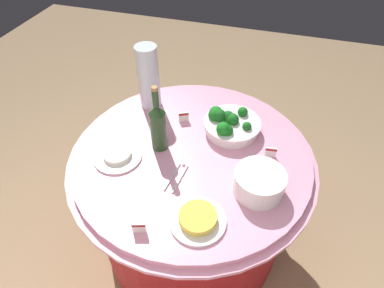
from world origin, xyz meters
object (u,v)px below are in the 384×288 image
Objects in this scene: food_plate_rice at (118,155)px; label_placard_mid at (139,227)px; label_placard_front at (271,152)px; label_placard_rear at (184,116)px; wine_bottle at (158,126)px; food_plate_fried_egg at (198,219)px; serving_tongs at (177,176)px; plate_stack at (259,182)px; decorative_fruit_vase at (149,81)px; broccoli_bowl at (230,124)px.

label_placard_mid reaches higher than food_plate_rice.
label_placard_front is 1.00× the size of label_placard_rear.
label_placard_front and label_placard_mid have the same top height.
label_placard_front is at bearing 164.33° from label_placard_rear.
label_placard_front is (-0.50, -0.08, -0.10)m from wine_bottle.
food_plate_rice is at bearing -26.53° from food_plate_fried_egg.
food_plate_fried_egg is 4.00× the size of label_placard_front.
wine_bottle is at bearing -48.64° from serving_tongs.
plate_stack is 0.35m from serving_tongs.
decorative_fruit_vase is at bearing -71.35° from label_placard_mid.
label_placard_rear is (-0.21, 0.08, -0.12)m from decorative_fruit_vase.
plate_stack reaches higher than label_placard_mid.
wine_bottle is at bearing 9.42° from label_placard_front.
food_plate_fried_egg is 4.00× the size of label_placard_mid.
label_placard_mid is (-0.25, 0.74, -0.12)m from decorative_fruit_vase.
decorative_fruit_vase is 0.71m from label_placard_front.
label_placard_mid is (-0.25, 0.33, 0.02)m from food_plate_rice.
decorative_fruit_vase is (0.64, -0.42, 0.10)m from plate_stack.
plate_stack is at bearing 146.71° from decorative_fruit_vase.
food_plate_rice is (0.64, -0.01, -0.04)m from plate_stack.
label_placard_front is 0.67m from label_placard_mid.
decorative_fruit_vase is at bearing -55.06° from food_plate_fried_egg.
food_plate_rice is at bearing -52.71° from label_placard_mid.
label_placard_mid is at bearing 108.65° from decorative_fruit_vase.
broccoli_bowl is 1.33× the size of plate_stack.
wine_bottle is at bearing 34.68° from broccoli_bowl.
wine_bottle is 0.23m from food_plate_rice.
broccoli_bowl is 0.83× the size of wine_bottle.
decorative_fruit_vase is 6.18× the size of label_placard_rear.
broccoli_bowl is at bearing -107.30° from label_placard_mid.
label_placard_front is 0.47m from label_placard_rear.
label_placard_front is at bearing -170.58° from wine_bottle.
food_plate_fried_egg is at bearing 129.66° from wine_bottle.
label_placard_front reaches higher than serving_tongs.
label_placard_mid is 0.66m from label_placard_rear.
food_plate_fried_egg is 4.00× the size of label_placard_rear.
wine_bottle is (0.48, -0.13, 0.08)m from plate_stack.
label_placard_rear reaches higher than serving_tongs.
wine_bottle is at bearing -14.64° from plate_stack.
decorative_fruit_vase is 0.79m from food_plate_fried_egg.
broccoli_bowl reaches higher than label_placard_rear.
decorative_fruit_vase reaches higher than label_placard_front.
broccoli_bowl reaches higher than label_placard_mid.
broccoli_bowl is at bearing -90.72° from food_plate_fried_egg.
wine_bottle reaches higher than food_plate_fried_egg.
decorative_fruit_vase is 0.56m from serving_tongs.
broccoli_bowl is at bearing -145.32° from wine_bottle.
decorative_fruit_vase is at bearing -17.67° from label_placard_front.
label_placard_mid is (0.20, 0.65, -0.02)m from broccoli_bowl.
plate_stack is 0.55m from label_placard_rear.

